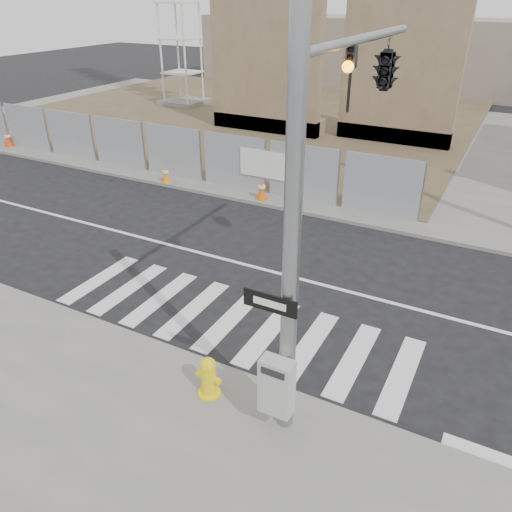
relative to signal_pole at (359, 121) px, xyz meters
The scene contains 11 objects.
ground 5.77m from the signal_pole, 140.66° to the left, with size 100.00×100.00×0.00m, color black.
sidewalk_far 16.91m from the signal_pole, 98.84° to the left, with size 50.00×20.00×0.12m, color slate.
signal_pole is the anchor object (origin of this frame).
chain_link_fence 14.80m from the signal_pole, 150.58° to the left, with size 24.60×0.04×2.00m, color gray.
concrete_wall_left 17.92m from the signal_pole, 122.11° to the left, with size 6.00×1.30×8.00m.
concrete_wall_right 16.46m from the signal_pole, 100.52° to the left, with size 5.50×1.30×8.00m.
fire_hydrant 5.31m from the signal_pole, 118.98° to the right, with size 0.52×0.51×0.82m.
traffic_cone_a 20.82m from the signal_pole, 160.40° to the left, with size 0.50×0.50×0.74m.
traffic_cone_b 16.70m from the signal_pole, 153.31° to the left, with size 0.40×0.40×0.67m.
traffic_cone_c 12.07m from the signal_pole, 146.20° to the left, with size 0.43×0.43×0.63m.
traffic_cone_d 9.33m from the signal_pole, 129.06° to the left, with size 0.44×0.44×0.72m.
Camera 1 is at (5.02, -10.62, 6.80)m, focal length 35.00 mm.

